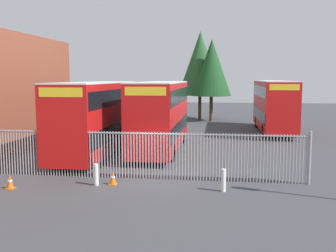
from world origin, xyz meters
TOP-DOWN VIEW (x-y plane):
  - ground_plane at (0.00, 8.00)m, footprint 100.00×100.00m
  - palisade_fence at (-1.01, 0.00)m, footprint 15.73×0.14m
  - double_decker_bus_near_gate at (-0.89, 7.34)m, footprint 2.54×10.81m
  - double_decker_bus_behind_fence_left at (-4.52, 5.32)m, footprint 2.54×10.81m
  - double_decker_bus_behind_fence_right at (7.48, 17.20)m, footprint 2.54×10.81m
  - bollard_near_left at (-2.46, -1.39)m, footprint 0.20×0.20m
  - bollard_center_front at (3.04, -1.64)m, footprint 0.20×0.20m
  - traffic_cone_by_gate at (-5.91, -2.39)m, footprint 0.34×0.34m
  - traffic_cone_near_kerb at (-1.77, -1.20)m, footprint 0.34×0.34m
  - tree_tall_back at (0.64, 26.86)m, footprint 4.92×4.92m
  - tree_short_side at (1.95, 25.14)m, footprint 4.22×4.22m

SIDE VIEW (x-z plane):
  - ground_plane at x=0.00m, z-range 0.00..0.00m
  - traffic_cone_by_gate at x=-5.91m, z-range -0.01..0.58m
  - traffic_cone_near_kerb at x=-1.77m, z-range -0.01..0.58m
  - bollard_near_left at x=-2.46m, z-range 0.00..0.95m
  - bollard_center_front at x=3.04m, z-range 0.00..0.95m
  - palisade_fence at x=-1.01m, z-range 0.01..2.36m
  - double_decker_bus_near_gate at x=-0.89m, z-range 0.21..4.63m
  - double_decker_bus_behind_fence_left at x=-4.52m, z-range 0.21..4.63m
  - double_decker_bus_behind_fence_right at x=7.48m, z-range 0.21..4.63m
  - tree_short_side at x=1.95m, z-range 1.36..10.13m
  - tree_tall_back at x=0.64m, z-range 1.37..11.17m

